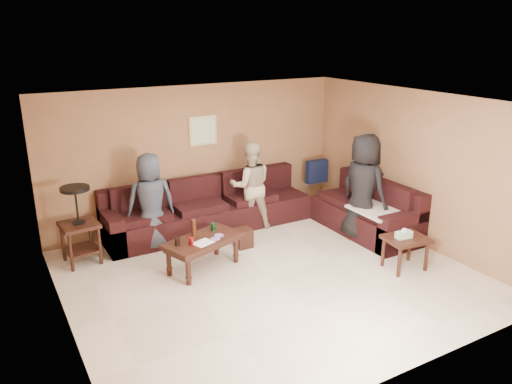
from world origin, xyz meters
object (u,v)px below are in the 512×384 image
side_table_right (405,242)px  waste_bin (243,238)px  person_left (151,202)px  person_right (363,187)px  person_middle (251,186)px  end_table_left (79,224)px  sectional_sofa (265,213)px  coffee_table (203,243)px

side_table_right → waste_bin: bearing=132.4°
side_table_right → person_left: person_left is taller
waste_bin → person_right: size_ratio=0.17×
person_left → person_middle: 1.81m
end_table_left → person_right: person_right is taller
sectional_sofa → person_middle: person_middle is taller
coffee_table → sectional_sofa: bearing=27.6°
end_table_left → person_left: size_ratio=0.77×
coffee_table → person_middle: size_ratio=0.83×
person_left → person_right: size_ratio=0.87×
waste_bin → sectional_sofa: bearing=32.0°
sectional_sofa → end_table_left: size_ratio=3.84×
coffee_table → side_table_right: (2.59, -1.47, 0.02)m
end_table_left → person_middle: bearing=-0.1°
end_table_left → side_table_right: end_table_left is taller
person_left → person_right: person_right is taller
coffee_table → side_table_right: bearing=-29.5°
side_table_right → waste_bin: size_ratio=2.13×
sectional_sofa → person_right: 1.75m
side_table_right → person_left: (-2.99, 2.57, 0.36)m
side_table_right → person_left: bearing=139.3°
person_right → side_table_right: bearing=161.8°
sectional_sofa → person_right: bearing=-40.7°
end_table_left → sectional_sofa: bearing=-5.5°
person_middle → person_right: 1.94m
side_table_right → waste_bin: (-1.70, 1.87, -0.28)m
end_table_left → person_left: bearing=-0.2°
end_table_left → side_table_right: 4.85m
sectional_sofa → person_middle: size_ratio=2.99×
sectional_sofa → coffee_table: bearing=-152.4°
end_table_left → waste_bin: bearing=-16.3°
side_table_right → person_right: 1.31m
waste_bin → person_right: person_right is taller
waste_bin → person_left: size_ratio=0.20×
end_table_left → person_left: 1.13m
person_right → coffee_table: bearing=76.1°
sectional_sofa → end_table_left: bearing=174.5°
person_middle → person_left: bearing=18.6°
end_table_left → person_right: bearing=-17.6°
coffee_table → person_right: bearing=-5.4°
sectional_sofa → waste_bin: sectional_sofa is taller
sectional_sofa → person_left: bearing=171.6°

